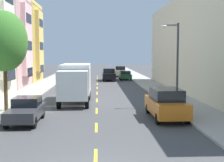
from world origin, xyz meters
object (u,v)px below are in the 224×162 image
Objects in this scene: parked_suv_champagne at (120,71)px; moving_black_sedan at (109,74)px; street_lamp at (175,58)px; parked_suv_orange at (166,103)px; parked_suv_silver at (74,71)px; parked_hatchback_charcoal at (26,110)px; parked_sedan_forest at (125,75)px; delivery_box_truck at (76,81)px; parked_hatchback_burgundy at (72,75)px; street_tree_second at (4,41)px.

moving_black_sedan is (-2.40, -8.53, 0.00)m from parked_suv_champagne.
street_lamp is 4.78m from parked_suv_orange.
parked_suv_champagne is at bearing -6.90° from parked_suv_silver.
parked_suv_champagne is at bearing 77.20° from parked_hatchback_charcoal.
parked_suv_champagne is 6.76m from parked_sedan_forest.
parked_hatchback_charcoal is at bearing -106.02° from parked_sedan_forest.
parked_suv_silver reaches higher than parked_sedan_forest.
street_lamp is 0.86× the size of delivery_box_truck.
street_lamp is 11.48m from parked_hatchback_charcoal.
parked_sedan_forest is at bearing 33.49° from moving_black_sedan.
parked_suv_champagne and moving_black_sedan have the same top height.
parked_suv_champagne is at bearing 90.40° from parked_suv_orange.
moving_black_sedan reaches higher than parked_hatchback_charcoal.
parked_suv_champagne is 1.01× the size of moving_black_sedan.
parked_hatchback_charcoal is at bearing -174.75° from parked_suv_orange.
parked_hatchback_burgundy is 6.40m from parked_suv_silver.
delivery_box_truck is at bearing -99.70° from moving_black_sedan.
street_tree_second reaches higher than parked_hatchback_charcoal.
delivery_box_truck is 30.76m from parked_suv_silver.
parked_sedan_forest is at bearing -87.53° from parked_suv_champagne.
street_tree_second is 1.55× the size of parked_sedan_forest.
parked_suv_orange is 1.20× the size of parked_hatchback_charcoal.
parked_hatchback_burgundy is at bearing 105.68° from parked_suv_orange.
street_tree_second is at bearing -93.33° from parked_suv_silver.
parked_suv_silver is (-0.13, 6.39, 0.23)m from parked_hatchback_burgundy.
parked_hatchback_burgundy is at bearing -88.85° from parked_suv_silver.
delivery_box_truck is (-7.74, 3.19, -1.96)m from street_lamp.
parked_suv_orange is (6.26, -6.75, -0.87)m from delivery_box_truck.
parked_suv_champagne is 1.08× the size of parked_sedan_forest.
street_tree_second is at bearing -175.20° from street_lamp.
parked_suv_silver is (-2.57, 30.63, -0.87)m from delivery_box_truck.
street_tree_second is 6.99m from delivery_box_truck.
parked_suv_silver is at bearing 173.10° from parked_suv_champagne.
delivery_box_truck is at bearing -85.20° from parked_suv_silver.
parked_suv_orange is 36.34m from parked_suv_champagne.
parked_suv_silver is at bearing 86.67° from street_tree_second.
street_tree_second is 1.44× the size of parked_suv_champagne.
parked_suv_orange is at bearing -76.71° from parked_suv_silver.
parked_suv_orange is at bearing -90.07° from parked_sedan_forest.
moving_black_sedan is at bearing -146.51° from parked_sedan_forest.
parked_suv_silver is (2.03, 34.86, -4.01)m from street_tree_second.
parked_hatchback_charcoal is at bearing -156.84° from street_lamp.
street_tree_second is at bearing -107.40° from parked_suv_champagne.
street_lamp is (12.34, 1.04, -1.18)m from street_tree_second.
street_tree_second is 5.80m from parked_hatchback_charcoal.
street_tree_second is 1.74× the size of parked_hatchback_charcoal.
parked_suv_champagne is (-1.74, 32.79, -2.83)m from street_lamp.
parked_hatchback_burgundy is at bearing 110.36° from street_lamp.
parked_hatchback_charcoal is at bearing -89.98° from parked_hatchback_burgundy.
delivery_box_truck is 21.39m from moving_black_sedan.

